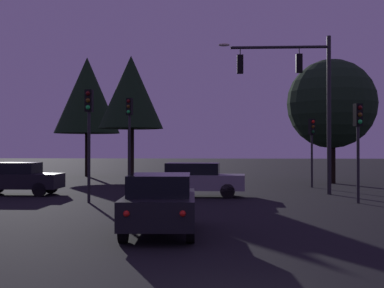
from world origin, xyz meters
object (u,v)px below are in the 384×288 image
traffic_light_corner_right (129,125)px  car_nearside_lane (160,203)px  traffic_signal_mast_arm (300,87)px  car_crossing_right (17,178)px  traffic_light_median (89,123)px  traffic_light_corner_left (358,132)px  tree_left_far (131,92)px  car_crossing_left (195,179)px  tree_center_horizon (87,95)px  traffic_light_far_side (312,138)px  tree_behind_sign (332,104)px

traffic_light_corner_right → car_nearside_lane: 14.43m
traffic_signal_mast_arm → car_crossing_right: bearing=-175.1°
traffic_light_median → car_nearside_lane: 8.66m
traffic_light_corner_left → tree_left_far: 15.10m
car_crossing_left → tree_left_far: (-4.27, 7.56, 4.78)m
traffic_light_corner_right → tree_left_far: 4.65m
traffic_light_corner_right → tree_center_horizon: 14.52m
traffic_light_corner_left → car_crossing_left: size_ratio=0.88×
traffic_light_median → traffic_light_far_side: bearing=40.0°
traffic_light_corner_left → car_crossing_left: 7.37m
traffic_light_median → traffic_light_corner_left: bearing=2.0°
traffic_light_corner_left → car_nearside_lane: bearing=-132.0°
car_crossing_left → tree_behind_sign: tree_behind_sign is taller
traffic_light_corner_left → traffic_light_far_side: (-0.37, 8.35, -0.08)m
traffic_signal_mast_arm → car_nearside_lane: (-5.30, -11.78, -4.34)m
traffic_light_median → tree_center_horizon: (-5.16, 19.44, 3.14)m
traffic_light_corner_left → car_nearside_lane: traffic_light_corner_left is taller
traffic_signal_mast_arm → traffic_light_far_side: bearing=72.9°
traffic_light_far_side → traffic_light_corner_left: bearing=-87.5°
car_nearside_lane → car_crossing_left: 10.32m
tree_behind_sign → car_nearside_lane: bearing=-113.3°
traffic_light_far_side → tree_behind_sign: (1.85, 3.59, 2.24)m
tree_behind_sign → traffic_light_corner_left: bearing=-97.1°
traffic_signal_mast_arm → car_crossing_right: 14.04m
tree_left_far → tree_center_horizon: size_ratio=0.84×
traffic_light_corner_right → traffic_light_far_side: 10.18m
traffic_light_median → traffic_light_corner_right: bearing=85.5°
traffic_signal_mast_arm → traffic_light_corner_left: traffic_signal_mast_arm is taller
traffic_light_corner_right → tree_behind_sign: size_ratio=0.62×
tree_behind_sign → traffic_light_far_side: bearing=-117.2°
traffic_signal_mast_arm → traffic_light_median: (-9.06, -4.37, -1.92)m
traffic_signal_mast_arm → tree_center_horizon: (-14.22, 15.07, 1.23)m
traffic_signal_mast_arm → car_nearside_lane: bearing=-114.2°
traffic_light_far_side → car_nearside_lane: traffic_light_far_side is taller
traffic_signal_mast_arm → traffic_light_far_side: size_ratio=1.96×
traffic_light_corner_left → car_crossing_right: 15.41m
traffic_light_far_side → tree_behind_sign: 4.62m
traffic_light_far_side → car_nearside_lane: 17.55m
car_crossing_left → tree_left_far: bearing=119.4°
tree_behind_sign → traffic_light_median: bearing=-134.8°
car_crossing_left → tree_behind_sign: size_ratio=0.58×
traffic_signal_mast_arm → traffic_light_corner_right: traffic_signal_mast_arm is taller
tree_behind_sign → tree_left_far: tree_left_far is taller
car_nearside_lane → traffic_light_median: bearing=116.9°
traffic_light_median → tree_center_horizon: size_ratio=0.49×
traffic_light_median → car_crossing_right: 5.86m
traffic_light_median → tree_behind_sign: 17.46m
car_nearside_lane → tree_behind_sign: bearing=66.7°
car_nearside_lane → tree_center_horizon: 28.84m
car_crossing_right → car_crossing_left: bearing=-2.2°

